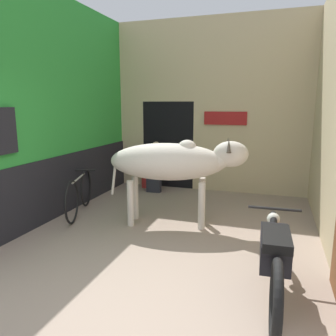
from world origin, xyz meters
TOP-DOWN VIEW (x-y plane):
  - ground_plane at (0.00, 0.00)m, footprint 30.00×30.00m
  - wall_left_shopfront at (-2.24, 2.41)m, footprint 0.25×4.83m
  - wall_back_with_doorway at (-0.36, 5.09)m, footprint 4.30×0.93m
  - cow at (-0.08, 2.51)m, footprint 2.26×0.98m
  - motorcycle_near at (1.49, 0.84)m, footprint 0.58×1.97m
  - bicycle at (-1.85, 2.47)m, footprint 0.62×1.61m
  - shopkeeper_seated at (-1.11, 4.39)m, footprint 0.46×0.33m
  - plastic_stool at (-1.42, 4.63)m, footprint 0.35×0.35m

SIDE VIEW (x-z plane):
  - ground_plane at x=0.00m, z-range 0.00..0.00m
  - plastic_stool at x=-1.42m, z-range 0.02..0.42m
  - bicycle at x=-1.85m, z-range 0.00..0.75m
  - motorcycle_near at x=1.49m, z-range 0.06..0.86m
  - shopkeeper_seated at x=-1.11m, z-range 0.02..1.14m
  - cow at x=-0.08m, z-range 0.31..1.77m
  - wall_back_with_doorway at x=-0.36m, z-range -0.34..3.46m
  - wall_left_shopfront at x=-2.24m, z-range -0.06..3.73m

